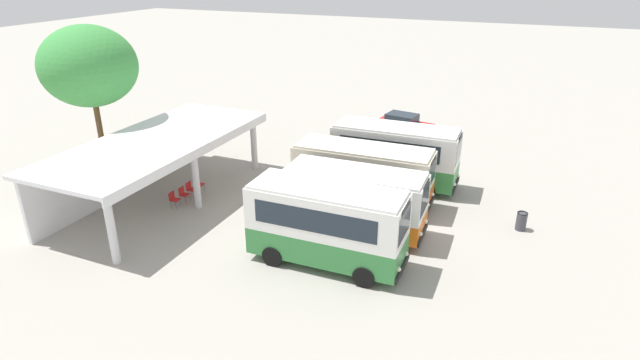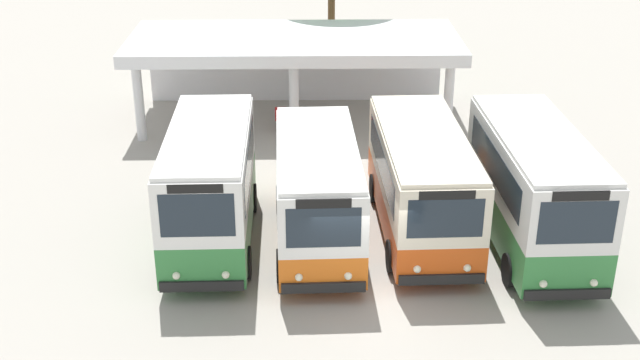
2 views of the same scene
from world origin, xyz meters
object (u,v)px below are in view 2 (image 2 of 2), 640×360
waiting_chair_end_by_column (281,116)px  waiting_chair_middle_seat (317,116)px  city_bus_fourth_amber (534,186)px  city_bus_nearest_orange (210,183)px  city_bus_second_in_row (317,190)px  waiting_chair_fourth_seat (335,116)px  waiting_chair_second_from_end (299,117)px  city_bus_middle_cream (422,179)px

waiting_chair_end_by_column → waiting_chair_middle_seat: 1.40m
waiting_chair_end_by_column → city_bus_fourth_amber: bearing=-52.3°
city_bus_nearest_orange → city_bus_second_in_row: size_ratio=1.00×
city_bus_nearest_orange → waiting_chair_fourth_seat: bearing=67.6°
city_bus_fourth_amber → city_bus_second_in_row: bearing=178.3°
city_bus_second_in_row → city_bus_fourth_amber: (6.03, -0.18, 0.18)m
city_bus_fourth_amber → waiting_chair_middle_seat: size_ratio=8.17×
city_bus_fourth_amber → waiting_chair_fourth_seat: bearing=118.8°
waiting_chair_second_from_end → city_bus_middle_cream: bearing=-67.1°
city_bus_middle_cream → waiting_chair_fourth_seat: (-2.23, 8.69, -1.21)m
waiting_chair_middle_seat → waiting_chair_fourth_seat: (0.70, 0.01, 0.00)m
city_bus_fourth_amber → waiting_chair_second_from_end: bearing=125.1°
city_bus_second_in_row → city_bus_middle_cream: city_bus_middle_cream is taller
waiting_chair_second_from_end → city_bus_nearest_orange: bearing=-104.7°
city_bus_middle_cream → waiting_chair_fourth_seat: bearing=104.4°
city_bus_second_in_row → waiting_chair_second_from_end: (-0.62, 9.27, -1.19)m
city_bus_second_in_row → waiting_chair_second_from_end: city_bus_second_in_row is taller
city_bus_second_in_row → city_bus_fourth_amber: bearing=-1.7°
city_bus_second_in_row → waiting_chair_second_from_end: bearing=93.8°
city_bus_middle_cream → waiting_chair_middle_seat: size_ratio=8.37×
city_bus_second_in_row → city_bus_fourth_amber: size_ratio=0.94×
city_bus_nearest_orange → city_bus_second_in_row: (3.02, -0.11, -0.18)m
city_bus_second_in_row → waiting_chair_fourth_seat: 9.45m
city_bus_second_in_row → waiting_chair_end_by_column: (-1.32, 9.34, -1.19)m
waiting_chair_second_from_end → waiting_chair_fourth_seat: (1.40, 0.08, 0.00)m
city_bus_middle_cream → city_bus_fourth_amber: (3.02, -0.83, 0.15)m
waiting_chair_second_from_end → waiting_chair_middle_seat: size_ratio=1.00×
city_bus_fourth_amber → waiting_chair_end_by_column: size_ratio=8.17×
waiting_chair_fourth_seat → city_bus_second_in_row: bearing=-94.8°
waiting_chair_end_by_column → waiting_chair_fourth_seat: bearing=0.2°
city_bus_nearest_orange → city_bus_second_in_row: city_bus_nearest_orange is taller
waiting_chair_middle_seat → waiting_chair_fourth_seat: bearing=0.7°
city_bus_nearest_orange → waiting_chair_end_by_column: size_ratio=7.64×
city_bus_nearest_orange → city_bus_middle_cream: city_bus_nearest_orange is taller
city_bus_nearest_orange → waiting_chair_middle_seat: size_ratio=7.64×
city_bus_nearest_orange → waiting_chair_second_from_end: 9.56m
city_bus_middle_cream → waiting_chair_end_by_column: city_bus_middle_cream is taller
city_bus_nearest_orange → waiting_chair_middle_seat: (3.10, 9.22, -1.37)m
city_bus_nearest_orange → waiting_chair_second_from_end: size_ratio=7.64×
waiting_chair_middle_seat → city_bus_fourth_amber: bearing=-58.0°
waiting_chair_fourth_seat → waiting_chair_middle_seat: bearing=-179.3°
waiting_chair_middle_seat → city_bus_nearest_orange: bearing=-108.6°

